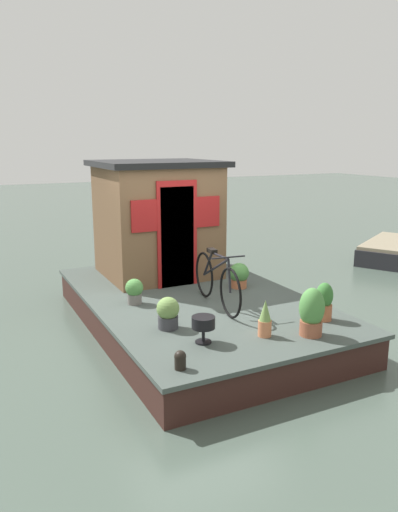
{
  "coord_description": "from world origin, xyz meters",
  "views": [
    {
      "loc": [
        -6.8,
        3.28,
        2.93
      ],
      "look_at": [
        -0.2,
        0.0,
        1.21
      ],
      "focal_mm": 34.48,
      "sensor_mm": 36.0,
      "label": 1
    }
  ],
  "objects_px": {
    "houseboat_cabin": "(157,218)",
    "potted_plant_geranium": "(168,313)",
    "potted_plant_sage": "(134,291)",
    "mooring_bollard": "(180,360)",
    "potted_plant_succulent": "(312,312)",
    "bicycle": "(216,281)",
    "potted_plant_lavender": "(239,275)",
    "dinghy_boat": "(394,251)",
    "charcoal_grill": "(203,324)",
    "potted_plant_mint": "(324,302)",
    "potted_plant_rosemary": "(265,319)"
  },
  "relations": [
    {
      "from": "potted_plant_succulent",
      "to": "bicycle",
      "type": "bearing_deg",
      "value": 19.3
    },
    {
      "from": "houseboat_cabin",
      "to": "charcoal_grill",
      "type": "xyz_separation_m",
      "value": [
        -3.27,
        0.71,
        -0.81
      ]
    },
    {
      "from": "potted_plant_sage",
      "to": "bicycle",
      "type": "bearing_deg",
      "value": -121.53
    },
    {
      "from": "houseboat_cabin",
      "to": "potted_plant_lavender",
      "type": "height_order",
      "value": "houseboat_cabin"
    },
    {
      "from": "houseboat_cabin",
      "to": "potted_plant_sage",
      "type": "height_order",
      "value": "houseboat_cabin"
    },
    {
      "from": "potted_plant_mint",
      "to": "charcoal_grill",
      "type": "height_order",
      "value": "potted_plant_mint"
    },
    {
      "from": "potted_plant_lavender",
      "to": "potted_plant_mint",
      "type": "bearing_deg",
      "value": -172.36
    },
    {
      "from": "dinghy_boat",
      "to": "mooring_bollard",
      "type": "bearing_deg",
      "value": 117.98
    },
    {
      "from": "dinghy_boat",
      "to": "potted_plant_geranium",
      "type": "bearing_deg",
      "value": 111.77
    },
    {
      "from": "mooring_bollard",
      "to": "charcoal_grill",
      "type": "bearing_deg",
      "value": -46.03
    },
    {
      "from": "potted_plant_lavender",
      "to": "charcoal_grill",
      "type": "bearing_deg",
      "value": 138.72
    },
    {
      "from": "houseboat_cabin",
      "to": "potted_plant_geranium",
      "type": "bearing_deg",
      "value": 160.85
    },
    {
      "from": "bicycle",
      "to": "houseboat_cabin",
      "type": "bearing_deg",
      "value": 2.38
    },
    {
      "from": "potted_plant_lavender",
      "to": "potted_plant_geranium",
      "type": "bearing_deg",
      "value": 123.43
    },
    {
      "from": "houseboat_cabin",
      "to": "mooring_bollard",
      "type": "bearing_deg",
      "value": 161.57
    },
    {
      "from": "potted_plant_mint",
      "to": "houseboat_cabin",
      "type": "bearing_deg",
      "value": 19.11
    },
    {
      "from": "houseboat_cabin",
      "to": "potted_plant_succulent",
      "type": "height_order",
      "value": "houseboat_cabin"
    },
    {
      "from": "potted_plant_sage",
      "to": "potted_plant_lavender",
      "type": "xyz_separation_m",
      "value": [
        0.03,
        -1.87,
        0.01
      ]
    },
    {
      "from": "dinghy_boat",
      "to": "potted_plant_sage",
      "type": "bearing_deg",
      "value": 103.57
    },
    {
      "from": "bicycle",
      "to": "potted_plant_geranium",
      "type": "height_order",
      "value": "bicycle"
    },
    {
      "from": "charcoal_grill",
      "to": "bicycle",
      "type": "bearing_deg",
      "value": -34.91
    },
    {
      "from": "houseboat_cabin",
      "to": "potted_plant_lavender",
      "type": "bearing_deg",
      "value": -148.17
    },
    {
      "from": "mooring_bollard",
      "to": "potted_plant_sage",
      "type": "bearing_deg",
      "value": -7.06
    },
    {
      "from": "potted_plant_succulent",
      "to": "houseboat_cabin",
      "type": "bearing_deg",
      "value": 9.73
    },
    {
      "from": "potted_plant_mint",
      "to": "charcoal_grill",
      "type": "relative_size",
      "value": 1.58
    },
    {
      "from": "potted_plant_mint",
      "to": "dinghy_boat",
      "type": "bearing_deg",
      "value": -55.99
    },
    {
      "from": "potted_plant_lavender",
      "to": "charcoal_grill",
      "type": "distance_m",
      "value": 2.43
    },
    {
      "from": "potted_plant_geranium",
      "to": "potted_plant_rosemary",
      "type": "bearing_deg",
      "value": -128.59
    },
    {
      "from": "potted_plant_rosemary",
      "to": "potted_plant_succulent",
      "type": "relative_size",
      "value": 0.76
    },
    {
      "from": "potted_plant_geranium",
      "to": "charcoal_grill",
      "type": "bearing_deg",
      "value": -162.55
    },
    {
      "from": "potted_plant_rosemary",
      "to": "dinghy_boat",
      "type": "relative_size",
      "value": 0.17
    },
    {
      "from": "potted_plant_geranium",
      "to": "potted_plant_mint",
      "type": "relative_size",
      "value": 0.8
    },
    {
      "from": "potted_plant_mint",
      "to": "potted_plant_rosemary",
      "type": "bearing_deg",
      "value": 96.91
    },
    {
      "from": "potted_plant_mint",
      "to": "potted_plant_succulent",
      "type": "xyz_separation_m",
      "value": [
        -0.36,
        0.51,
        0.04
      ]
    },
    {
      "from": "potted_plant_rosemary",
      "to": "charcoal_grill",
      "type": "height_order",
      "value": "potted_plant_rosemary"
    },
    {
      "from": "houseboat_cabin",
      "to": "potted_plant_rosemary",
      "type": "height_order",
      "value": "houseboat_cabin"
    },
    {
      "from": "potted_plant_sage",
      "to": "mooring_bollard",
      "type": "distance_m",
      "value": 2.35
    },
    {
      "from": "potted_plant_mint",
      "to": "bicycle",
      "type": "bearing_deg",
      "value": 41.83
    },
    {
      "from": "bicycle",
      "to": "potted_plant_lavender",
      "type": "relative_size",
      "value": 4.1
    },
    {
      "from": "houseboat_cabin",
      "to": "charcoal_grill",
      "type": "bearing_deg",
      "value": 167.68
    },
    {
      "from": "houseboat_cabin",
      "to": "potted_plant_lavender",
      "type": "xyz_separation_m",
      "value": [
        -1.44,
        -0.89,
        -0.83
      ]
    },
    {
      "from": "bicycle",
      "to": "potted_plant_lavender",
      "type": "xyz_separation_m",
      "value": [
        0.68,
        -0.8,
        -0.18
      ]
    },
    {
      "from": "bicycle",
      "to": "charcoal_grill",
      "type": "height_order",
      "value": "bicycle"
    },
    {
      "from": "potted_plant_geranium",
      "to": "dinghy_boat",
      "type": "bearing_deg",
      "value": -68.23
    },
    {
      "from": "bicycle",
      "to": "potted_plant_lavender",
      "type": "bearing_deg",
      "value": -49.76
    },
    {
      "from": "bicycle",
      "to": "potted_plant_mint",
      "type": "height_order",
      "value": "bicycle"
    },
    {
      "from": "bicycle",
      "to": "potted_plant_sage",
      "type": "distance_m",
      "value": 1.26
    },
    {
      "from": "houseboat_cabin",
      "to": "potted_plant_sage",
      "type": "relative_size",
      "value": 5.43
    },
    {
      "from": "bicycle",
      "to": "charcoal_grill",
      "type": "distance_m",
      "value": 1.41
    },
    {
      "from": "charcoal_grill",
      "to": "potted_plant_mint",
      "type": "bearing_deg",
      "value": -90.9
    }
  ]
}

